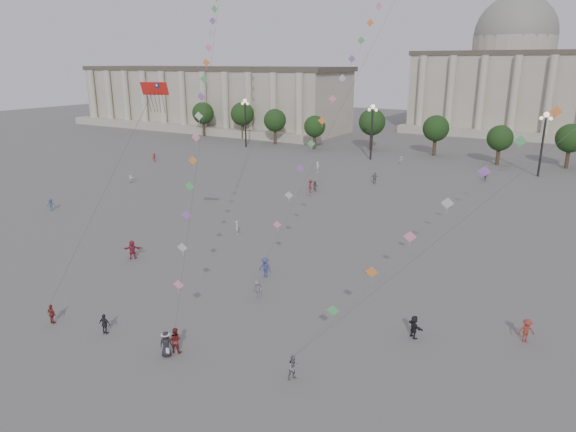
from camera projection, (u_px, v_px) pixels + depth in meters
The scene contains 29 objects.
ground at pixel (188, 335), 35.93m from camera, with size 360.00×360.00×0.00m, color #575452.
hall_west at pixel (209, 98), 147.59m from camera, with size 84.00×26.22×17.20m.
hall_central at pixel (509, 78), 137.84m from camera, with size 48.30×34.30×35.50m.
tree_row at pixel (461, 133), 98.36m from camera, with size 137.12×5.12×8.00m.
lamp_post_far_west at pixel (245, 114), 113.47m from camera, with size 2.00×0.90×10.65m.
lamp_post_mid_west at pixel (372, 122), 98.65m from camera, with size 2.00×0.90×10.65m.
lamp_post_mid_east at pixel (544, 132), 83.83m from camera, with size 2.00×0.90×10.65m.
person_crowd_0 at pixel (485, 176), 82.28m from camera, with size 0.98×0.41×1.67m, color navy.
person_crowd_1 at pixel (131, 177), 80.98m from camera, with size 0.89×0.69×1.83m, color silver.
person_crowd_2 at pixel (154, 158), 98.26m from camera, with size 1.05×0.60×1.63m, color maroon.
person_crowd_3 at pixel (414, 327), 35.42m from camera, with size 1.53×0.49×1.65m, color black.
person_crowd_4 at pixel (401, 161), 95.47m from camera, with size 1.41×0.45×1.53m, color silver.
person_crowd_5 at pixel (51, 205), 65.93m from camera, with size 1.02×0.59×1.58m, color #314F6E.
person_crowd_6 at pixel (257, 289), 41.36m from camera, with size 1.02×0.59×1.58m, color slate.
person_crowd_8 at pixel (526, 331), 34.87m from camera, with size 1.09×0.63×1.69m, color maroon.
person_crowd_10 at pixel (318, 167), 88.63m from camera, with size 0.69×0.45×1.89m, color silver.
person_crowd_12 at pixel (315, 186), 76.09m from camera, with size 1.40×0.44×1.51m, color slate.
person_crowd_13 at pixel (237, 227), 56.90m from camera, with size 0.56×0.37×1.53m, color beige.
person_crowd_16 at pixel (374, 178), 80.28m from camera, with size 1.10×0.46×1.88m, color slate.
person_crowd_17 at pixel (311, 186), 75.04m from camera, with size 1.24×0.71×1.92m, color maroon.
tourist_0 at pixel (52, 314), 37.37m from camera, with size 0.88×0.37×1.50m, color maroon.
tourist_2 at pixel (132, 250), 49.69m from camera, with size 1.74×0.55×1.88m, color #9C2A3C.
tourist_4 at pixel (105, 324), 35.94m from camera, with size 0.88×0.37×1.51m, color #222328.
kite_flyer_0 at pixel (175, 340), 33.64m from camera, with size 0.85×0.66×1.75m, color maroon.
kite_flyer_1 at pixel (265, 267), 45.44m from camera, with size 1.18×0.68×1.82m, color navy.
kite_flyer_2 at pixel (294, 368), 30.78m from camera, with size 0.74×0.58×1.53m, color slate.
hat_person at pixel (166, 344), 33.15m from camera, with size 1.00×0.85×1.74m.
dragon_kite at pixel (154, 99), 40.97m from camera, with size 2.24×5.91×18.15m.
kite_train_west at pixel (215, 10), 56.35m from camera, with size 31.16×48.67×71.72m.
Camera 1 is at (22.55, -23.77, 18.37)m, focal length 32.00 mm.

